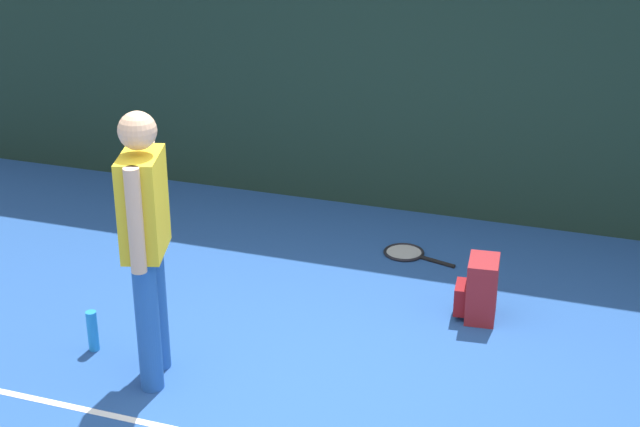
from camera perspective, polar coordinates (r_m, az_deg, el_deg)
name	(u,v)px	position (r m, az deg, el deg)	size (l,w,h in m)	color
ground_plane	(298,391)	(5.77, -1.31, -10.66)	(12.00, 12.00, 0.00)	#234C93
back_fence	(422,58)	(7.91, 6.22, 9.31)	(10.00, 0.10, 2.70)	#192D23
tennis_player	(145,233)	(5.54, -10.52, -1.20)	(0.33, 0.51, 1.70)	#2659A5
tennis_racket	(407,253)	(7.47, 5.29, -2.41)	(0.64, 0.40, 0.03)	black
backpack	(480,290)	(6.54, 9.63, -4.58)	(0.31, 0.32, 0.44)	maroon
water_bottle	(93,331)	(6.28, -13.59, -6.92)	(0.07, 0.07, 0.28)	#268CD8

